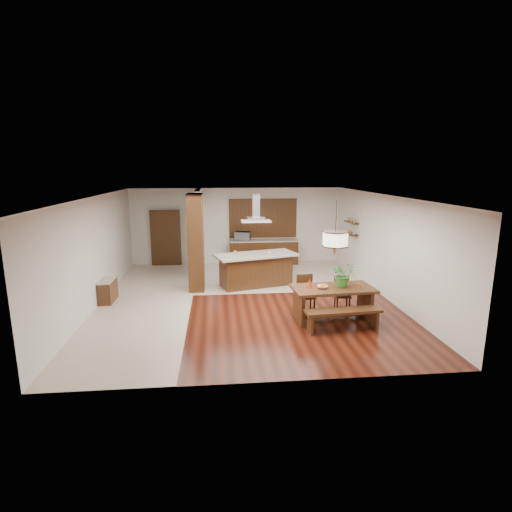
{
  "coord_description": "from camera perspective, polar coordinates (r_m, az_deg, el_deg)",
  "views": [
    {
      "loc": [
        -0.75,
        -10.73,
        3.62
      ],
      "look_at": [
        0.3,
        0.0,
        1.25
      ],
      "focal_mm": 28.0,
      "sensor_mm": 36.0,
      "label": 1
    }
  ],
  "objects": [
    {
      "name": "range_hood",
      "position": [
        12.16,
        -0.01,
        6.95
      ],
      "size": [
        0.9,
        0.55,
        0.87
      ],
      "primitive_type": null,
      "color": "silver",
      "rests_on": "room_shell"
    },
    {
      "name": "tile_hallway",
      "position": [
        11.5,
        -15.4,
        -6.39
      ],
      "size": [
        2.5,
        9.0,
        0.01
      ],
      "primitive_type": "cube",
      "color": "beige",
      "rests_on": "ground"
    },
    {
      "name": "rear_counter",
      "position": [
        15.36,
        1.07,
        0.59
      ],
      "size": [
        2.6,
        0.62,
        0.95
      ],
      "color": "black",
      "rests_on": "ground"
    },
    {
      "name": "tile_kitchen",
      "position": [
        13.86,
        2.91,
        -2.73
      ],
      "size": [
        5.5,
        4.0,
        0.01
      ],
      "primitive_type": "cube",
      "color": "beige",
      "rests_on": "ground"
    },
    {
      "name": "fruit_bowl",
      "position": [
        9.72,
        9.45,
        -4.38
      ],
      "size": [
        0.33,
        0.33,
        0.06
      ],
      "primitive_type": "imported",
      "rotation": [
        0.0,
        0.0,
        -0.38
      ],
      "color": "beige",
      "rests_on": "dining_table"
    },
    {
      "name": "kitchen_window",
      "position": [
        15.41,
        0.98,
        5.43
      ],
      "size": [
        2.6,
        0.08,
        1.5
      ],
      "primitive_type": "cube",
      "color": "olive",
      "rests_on": "room_shell"
    },
    {
      "name": "shelf_lower",
      "position": [
        14.28,
        13.38,
        3.12
      ],
      "size": [
        0.26,
        0.9,
        0.04
      ],
      "primitive_type": "cube",
      "color": "black",
      "rests_on": "room_shell"
    },
    {
      "name": "microwave",
      "position": [
        15.18,
        -1.94,
        2.88
      ],
      "size": [
        0.65,
        0.51,
        0.32
      ],
      "primitive_type": "imported",
      "rotation": [
        0.0,
        0.0,
        -0.22
      ],
      "color": "#ADAEB4",
      "rests_on": "rear_counter"
    },
    {
      "name": "dining_bench",
      "position": [
        9.4,
        12.33,
        -8.93
      ],
      "size": [
        1.79,
        0.52,
        0.5
      ],
      "primitive_type": null,
      "rotation": [
        0.0,
        0.0,
        0.08
      ],
      "color": "black",
      "rests_on": "ground"
    },
    {
      "name": "kitchen_island",
      "position": [
        12.49,
        -0.0,
        -1.93
      ],
      "size": [
        2.69,
        1.73,
        1.03
      ],
      "rotation": [
        0.0,
        0.0,
        0.28
      ],
      "color": "black",
      "rests_on": "ground"
    },
    {
      "name": "dining_chair_right",
      "position": [
        10.65,
        12.24,
        -5.26
      ],
      "size": [
        0.43,
        0.43,
        0.89
      ],
      "primitive_type": null,
      "rotation": [
        0.0,
        0.0,
        -0.1
      ],
      "color": "black",
      "rests_on": "ground"
    },
    {
      "name": "foliage_plant",
      "position": [
        9.88,
        12.27,
        -2.59
      ],
      "size": [
        0.67,
        0.63,
        0.6
      ],
      "primitive_type": "imported",
      "rotation": [
        0.0,
        0.0,
        0.35
      ],
      "color": "#367C29",
      "rests_on": "dining_table"
    },
    {
      "name": "hallway_console",
      "position": [
        11.82,
        -20.41,
        -4.64
      ],
      "size": [
        0.37,
        0.88,
        0.63
      ],
      "primitive_type": "cube",
      "color": "black",
      "rests_on": "ground"
    },
    {
      "name": "dining_table",
      "position": [
        9.9,
        10.91,
        -5.61
      ],
      "size": [
        2.02,
        1.11,
        0.81
      ],
      "rotation": [
        0.0,
        0.0,
        0.07
      ],
      "color": "black",
      "rests_on": "ground"
    },
    {
      "name": "room_shell",
      "position": [
        10.87,
        -1.58,
        4.15
      ],
      "size": [
        9.0,
        9.04,
        2.92
      ],
      "color": "black",
      "rests_on": "ground"
    },
    {
      "name": "soffit_band",
      "position": [
        10.78,
        -1.6,
        8.48
      ],
      "size": [
        8.0,
        9.0,
        0.02
      ],
      "primitive_type": "cube",
      "color": "#3B180E",
      "rests_on": "room_shell"
    },
    {
      "name": "napkin_cone",
      "position": [
        9.71,
        7.65,
        -3.85
      ],
      "size": [
        0.15,
        0.15,
        0.22
      ],
      "primitive_type": "cone",
      "rotation": [
        0.0,
        0.0,
        -0.07
      ],
      "color": "#B12B0C",
      "rests_on": "dining_table"
    },
    {
      "name": "shelf_upper",
      "position": [
        14.23,
        13.46,
        4.71
      ],
      "size": [
        0.26,
        0.9,
        0.04
      ],
      "primitive_type": "cube",
      "color": "black",
      "rests_on": "room_shell"
    },
    {
      "name": "hallway_doorway",
      "position": [
        15.47,
        -12.76,
        2.53
      ],
      "size": [
        1.1,
        0.2,
        2.1
      ],
      "primitive_type": "cube",
      "color": "black",
      "rests_on": "ground"
    },
    {
      "name": "partition_stub",
      "position": [
        14.21,
        -8.16,
        3.49
      ],
      "size": [
        0.18,
        2.4,
        2.9
      ],
      "primitive_type": "cube",
      "color": "silver",
      "rests_on": "ground"
    },
    {
      "name": "pendant_lantern",
      "position": [
        9.53,
        11.32,
        3.86
      ],
      "size": [
        0.64,
        0.64,
        1.31
      ],
      "primitive_type": null,
      "color": "beige",
      "rests_on": "room_shell"
    },
    {
      "name": "dining_chair_left",
      "position": [
        10.33,
        7.18,
        -5.42
      ],
      "size": [
        0.45,
        0.45,
        0.96
      ],
      "primitive_type": null,
      "rotation": [
        0.0,
        0.0,
        0.05
      ],
      "color": "black",
      "rests_on": "ground"
    },
    {
      "name": "gold_ornament",
      "position": [
        9.92,
        14.41,
        -4.13
      ],
      "size": [
        0.09,
        0.09,
        0.1
      ],
      "primitive_type": "cylinder",
      "rotation": [
        0.0,
        0.0,
        0.39
      ],
      "color": "gold",
      "rests_on": "dining_table"
    },
    {
      "name": "partition_pier",
      "position": [
        12.14,
        -8.57,
        1.97
      ],
      "size": [
        0.45,
        1.0,
        2.9
      ],
      "primitive_type": "cube",
      "color": "black",
      "rests_on": "ground"
    },
    {
      "name": "island_cup",
      "position": [
        12.32,
        1.95,
        0.48
      ],
      "size": [
        0.14,
        0.14,
        0.1
      ],
      "primitive_type": "imported",
      "rotation": [
        0.0,
        0.0,
        0.19
      ],
      "color": "silver",
      "rests_on": "kitchen_island"
    }
  ]
}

